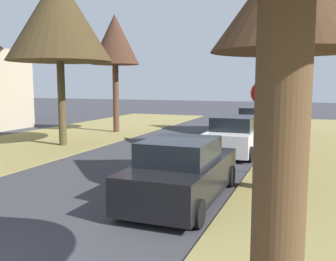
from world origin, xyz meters
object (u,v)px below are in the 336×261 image
(street_tree_left_far, at_px, (115,41))
(parked_sedan_black, at_px, (182,172))
(stop_sign_far, at_px, (263,106))
(parked_sedan_navy, at_px, (269,113))
(parked_sedan_white, at_px, (234,136))
(street_tree_left_mid_b, at_px, (59,18))
(street_tree_right_mid_b, at_px, (308,4))
(parked_sedan_silver, at_px, (256,122))
(street_tree_right_far, at_px, (308,13))

(street_tree_left_far, relative_size, parked_sedan_black, 1.56)
(stop_sign_far, distance_m, parked_sedan_navy, 16.68)
(parked_sedan_black, height_order, parked_sedan_white, same)
(stop_sign_far, distance_m, parked_sedan_black, 4.14)
(stop_sign_far, relative_size, street_tree_left_mid_b, 0.38)
(street_tree_left_far, bearing_deg, parked_sedan_white, -28.01)
(street_tree_left_mid_b, height_order, street_tree_left_far, street_tree_left_mid_b)
(stop_sign_far, distance_m, street_tree_right_mid_b, 5.24)
(street_tree_left_far, distance_m, parked_sedan_silver, 9.46)
(street_tree_left_mid_b, bearing_deg, parked_sedan_silver, 43.60)
(street_tree_right_far, distance_m, parked_sedan_navy, 9.59)
(street_tree_right_far, bearing_deg, street_tree_left_far, -169.61)
(parked_sedan_black, height_order, parked_sedan_silver, same)
(parked_sedan_navy, bearing_deg, stop_sign_far, -84.86)
(street_tree_left_far, bearing_deg, parked_sedan_navy, 48.77)
(stop_sign_far, bearing_deg, parked_sedan_white, 114.59)
(street_tree_left_far, xyz_separation_m, parked_sedan_navy, (7.93, 9.05, -4.68))
(street_tree_right_mid_b, xyz_separation_m, parked_sedan_silver, (-2.67, 6.23, -5.19))
(street_tree_right_mid_b, height_order, street_tree_left_mid_b, street_tree_left_mid_b)
(street_tree_right_mid_b, distance_m, parked_sedan_black, 9.16)
(street_tree_right_far, bearing_deg, stop_sign_far, -96.53)
(parked_sedan_silver, bearing_deg, parked_sedan_black, -89.91)
(parked_sedan_white, distance_m, parked_sedan_silver, 6.44)
(stop_sign_far, bearing_deg, parked_sedan_black, -112.56)
(street_tree_right_mid_b, xyz_separation_m, street_tree_left_far, (-10.59, 4.00, -0.52))
(street_tree_right_far, height_order, street_tree_left_far, street_tree_right_far)
(stop_sign_far, distance_m, street_tree_right_far, 10.46)
(stop_sign_far, distance_m, parked_sedan_white, 3.90)
(street_tree_right_far, xyz_separation_m, parked_sedan_black, (-2.56, -13.00, -5.88))
(street_tree_right_mid_b, relative_size, parked_sedan_black, 1.71)
(street_tree_left_far, bearing_deg, stop_sign_far, -38.50)
(street_tree_right_far, xyz_separation_m, parked_sedan_white, (-2.58, -6.14, -5.88))
(street_tree_right_mid_b, height_order, parked_sedan_black, street_tree_right_mid_b)
(stop_sign_far, height_order, parked_sedan_navy, stop_sign_far)
(stop_sign_far, height_order, parked_sedan_black, stop_sign_far)
(street_tree_right_mid_b, distance_m, parked_sedan_silver, 8.54)
(street_tree_right_mid_b, relative_size, street_tree_left_mid_b, 0.97)
(street_tree_right_far, relative_size, parked_sedan_black, 1.94)
(street_tree_left_far, xyz_separation_m, parked_sedan_silver, (7.92, 2.22, -4.68))
(parked_sedan_white, bearing_deg, parked_sedan_silver, 90.02)
(street_tree_right_mid_b, xyz_separation_m, parked_sedan_white, (-2.67, -0.21, -5.19))
(street_tree_right_mid_b, height_order, street_tree_left_far, street_tree_right_mid_b)
(parked_sedan_white, distance_m, parked_sedan_navy, 13.27)
(street_tree_right_far, relative_size, street_tree_left_far, 1.25)
(street_tree_left_mid_b, bearing_deg, street_tree_right_mid_b, 6.81)
(street_tree_left_mid_b, height_order, parked_sedan_silver, street_tree_left_mid_b)
(street_tree_right_mid_b, distance_m, parked_sedan_navy, 14.30)
(parked_sedan_navy, bearing_deg, street_tree_right_mid_b, -78.50)
(stop_sign_far, distance_m, street_tree_left_mid_b, 10.30)
(street_tree_left_far, distance_m, parked_sedan_navy, 12.91)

